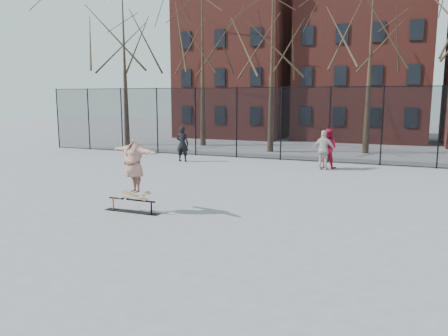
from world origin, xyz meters
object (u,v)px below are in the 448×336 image
at_px(skateboard, 135,197).
at_px(skater, 134,169).
at_px(bystander_black, 182,144).
at_px(bystander_white, 324,150).
at_px(bystander_red, 328,149).
at_px(skate_rail, 132,207).

relative_size(skateboard, skater, 0.47).
bearing_deg(bystander_black, bystander_white, 175.15).
distance_m(skater, bystander_red, 11.36).
bearing_deg(bystander_red, bystander_white, 91.74).
height_order(skateboard, bystander_black, bystander_black).
bearing_deg(bystander_black, bystander_red, 179.32).
xyz_separation_m(bystander_red, bystander_white, (-0.09, -0.56, -0.02)).
bearing_deg(bystander_red, skateboard, 80.35).
bearing_deg(skate_rail, bystander_black, 109.35).
distance_m(bystander_black, bystander_red, 7.63).
relative_size(skate_rail, bystander_black, 0.97).
xyz_separation_m(skate_rail, bystander_black, (-3.50, 9.96, 0.79)).
xyz_separation_m(skate_rail, bystander_red, (4.10, 10.63, 0.81)).
bearing_deg(skate_rail, bystander_red, 68.88).
bearing_deg(bystander_red, skate_rail, 79.83).
bearing_deg(skater, skate_rail, -162.44).
distance_m(skateboard, skater, 0.85).
height_order(skateboard, bystander_white, bystander_white).
height_order(skate_rail, bystander_white, bystander_white).
height_order(skateboard, skater, skater).
bearing_deg(bystander_white, skateboard, 74.73).
bearing_deg(skate_rail, skater, 0.00).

